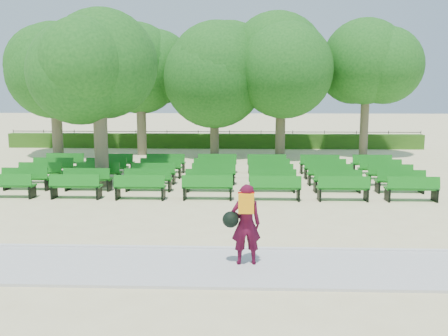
{
  "coord_description": "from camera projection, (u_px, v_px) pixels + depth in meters",
  "views": [
    {
      "loc": [
        1.87,
        -17.22,
        3.67
      ],
      "look_at": [
        1.24,
        -1.0,
        1.1
      ],
      "focal_mm": 40.0,
      "sensor_mm": 36.0,
      "label": 1
    }
  ],
  "objects": [
    {
      "name": "hedge",
      "position": [
        214.0,
        141.0,
        31.39
      ],
      "size": [
        26.0,
        0.7,
        0.9
      ],
      "primitive_type": "cube",
      "color": "#2D5917",
      "rests_on": "ground"
    },
    {
      "name": "ground",
      "position": [
        190.0,
        194.0,
        17.64
      ],
      "size": [
        120.0,
        120.0,
        0.0
      ],
      "primitive_type": "plane",
      "color": "beige"
    },
    {
      "name": "paving",
      "position": [
        152.0,
        267.0,
        10.34
      ],
      "size": [
        30.0,
        2.2,
        0.06
      ],
      "primitive_type": "cube",
      "color": "#B8B8B3",
      "rests_on": "ground"
    },
    {
      "name": "curb",
      "position": [
        161.0,
        248.0,
        11.47
      ],
      "size": [
        30.0,
        0.12,
        0.1
      ],
      "primitive_type": "cube",
      "color": "silver",
      "rests_on": "ground"
    },
    {
      "name": "tree_among",
      "position": [
        98.0,
        69.0,
        18.37
      ],
      "size": [
        4.4,
        4.4,
        6.43
      ],
      "color": "brown",
      "rests_on": "ground"
    },
    {
      "name": "bench_array",
      "position": [
        213.0,
        182.0,
        19.45
      ],
      "size": [
        1.7,
        0.54,
        1.07
      ],
      "rotation": [
        0.0,
        0.0,
        -0.01
      ],
      "color": "#136E16",
      "rests_on": "ground"
    },
    {
      "name": "tree_line",
      "position": [
        209.0,
        156.0,
        27.51
      ],
      "size": [
        21.8,
        6.8,
        7.04
      ],
      "primitive_type": null,
      "color": "#1D5C19",
      "rests_on": "ground"
    },
    {
      "name": "fence",
      "position": [
        214.0,
        147.0,
        31.86
      ],
      "size": [
        26.0,
        0.1,
        1.02
      ],
      "primitive_type": null,
      "color": "black",
      "rests_on": "ground"
    },
    {
      "name": "person",
      "position": [
        245.0,
        223.0,
        10.29
      ],
      "size": [
        0.82,
        0.51,
        1.69
      ],
      "rotation": [
        0.0,
        0.0,
        3.26
      ],
      "color": "#43091E",
      "rests_on": "ground"
    }
  ]
}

